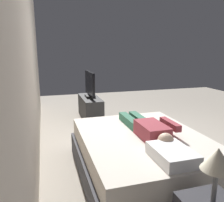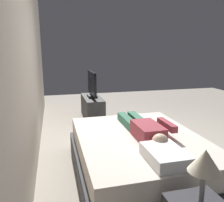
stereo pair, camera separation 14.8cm
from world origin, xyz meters
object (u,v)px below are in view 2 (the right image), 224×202
Objects in this scene: tv_stand at (92,107)px; lamp at (205,162)px; bed at (139,157)px; pillow at (165,155)px; tv at (92,85)px; person at (145,128)px; remote at (168,127)px.

lamp is at bearing -178.71° from tv_stand.
bed is 1.42m from lamp.
tv_stand is 4.02m from lamp.
lamp is at bearing 178.19° from bed.
pillow is 3.36m from tv.
bed is 0.75m from pillow.
bed is 4.72× the size of lamp.
lamp reaches higher than person.
tv reaches higher than lamp.
tv reaches higher than pillow.
remote is 0.36× the size of lamp.
person reaches higher than remote.
bed is at bearing 109.76° from person.
person is 3.00× the size of lamp.
tv_stand is at bearing 2.78° from bed.
remote is 0.17× the size of tv.
tv is (3.35, 0.13, 0.18)m from pillow.
remote is at bearing -166.18° from tv.
remote is 2.59m from tv_stand.
tv is at bearing 2.22° from pillow.
lamp is at bearing -178.71° from tv.
pillow is 0.98m from remote.
person is at bearing -70.24° from bed.
remote reaches higher than bed.
person is 0.44m from remote.
tv is at bearing -90.00° from tv_stand.
tv reaches higher than person.
tv reaches higher than tv_stand.
pillow is 0.44× the size of tv_stand.
person is at bearing -6.55° from pillow.
person is (0.03, -0.08, 0.36)m from bed.
lamp is (-3.97, -0.09, 0.60)m from tv_stand.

